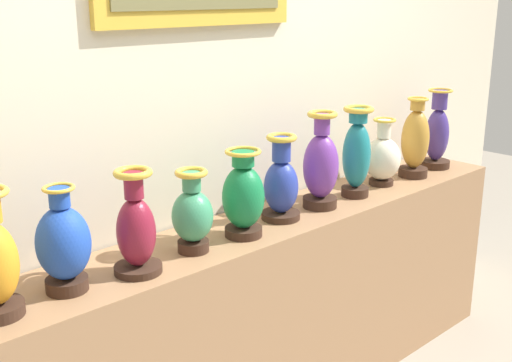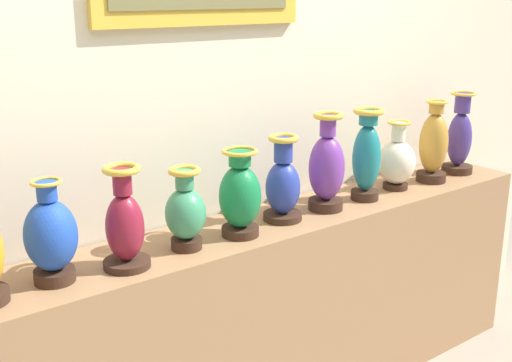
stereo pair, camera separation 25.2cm
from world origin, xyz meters
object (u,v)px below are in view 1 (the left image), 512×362
vase_sapphire (64,245)px  vase_burgundy (136,230)px  vase_teal (357,153)px  vase_ochre (415,142)px  vase_jade (192,215)px  vase_ivory (382,158)px  vase_cobalt (281,184)px  vase_emerald (243,197)px  vase_indigo (437,134)px  vase_violet (321,166)px

vase_sapphire → vase_burgundy: bearing=-9.0°
vase_teal → vase_ochre: size_ratio=1.03×
vase_sapphire → vase_jade: bearing=-2.3°
vase_burgundy → vase_teal: bearing=1.4°
vase_ivory → vase_jade: bearing=-178.3°
vase_jade → vase_ochre: vase_ochre is taller
vase_cobalt → vase_burgundy: bearing=-176.5°
vase_emerald → vase_sapphire: bearing=177.6°
vase_ochre → vase_indigo: 0.24m
vase_burgundy → vase_jade: size_ratio=1.17×
vase_sapphire → vase_jade: 0.48m
vase_burgundy → vase_ivory: 1.42m
vase_cobalt → vase_indigo: 1.17m
vase_violet → vase_ochre: bearing=-0.3°
vase_emerald → vase_ivory: (0.94, 0.05, -0.02)m
vase_teal → vase_jade: bearing=-179.4°
vase_jade → vase_cobalt: vase_cobalt is taller
vase_violet → vase_sapphire: bearing=179.8°
vase_ochre → vase_indigo: vase_indigo is taller
vase_emerald → vase_ivory: 0.94m
vase_sapphire → vase_ivory: 1.65m
vase_emerald → vase_ochre: vase_ochre is taller
vase_jade → vase_indigo: 1.64m
vase_jade → vase_violet: bearing=1.3°
vase_indigo → vase_teal: bearing=-178.2°
vase_ivory → vase_emerald: bearing=-177.2°
vase_violet → vase_indigo: 0.94m
vase_sapphire → vase_ivory: size_ratio=1.05×
vase_cobalt → vase_ochre: vase_ochre is taller
vase_teal → vase_ivory: vase_teal is taller
vase_sapphire → vase_jade: vase_sapphire is taller
vase_sapphire → vase_cobalt: 0.96m
vase_cobalt → vase_jade: bearing=-176.8°
vase_cobalt → vase_ochre: bearing=-0.9°
vase_burgundy → vase_indigo: (1.89, 0.05, 0.03)m
vase_burgundy → vase_emerald: (0.48, 0.01, 0.01)m
vase_teal → vase_emerald: bearing=-178.3°
vase_sapphire → vase_ochre: (1.89, -0.01, 0.03)m
vase_sapphire → vase_burgundy: vase_burgundy is taller
vase_sapphire → vase_cobalt: size_ratio=0.97×
vase_ivory → vase_teal: bearing=-174.0°
vase_jade → vase_violet: (0.70, 0.02, 0.04)m
vase_cobalt → vase_ochre: 0.93m
vase_ivory → vase_burgundy: bearing=-177.9°
vase_burgundy → vase_violet: vase_violet is taller
vase_teal → vase_ivory: bearing=6.0°
vase_violet → vase_burgundy: bearing=-178.0°
vase_sapphire → vase_indigo: size_ratio=0.82×
vase_emerald → vase_violet: vase_violet is taller
vase_emerald → vase_violet: (0.47, 0.03, 0.03)m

